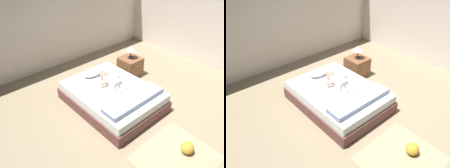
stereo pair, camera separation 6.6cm
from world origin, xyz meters
TOP-DOWN VIEW (x-y plane):
  - ground_plane at (0.00, 0.00)m, footprint 8.00×8.00m
  - wall_behind_bed at (0.00, 3.00)m, footprint 8.00×0.12m
  - bed at (-0.06, 0.73)m, footprint 1.40×1.88m
  - pillow at (-0.02, 1.37)m, footprint 0.48×0.28m
  - baby at (0.04, 0.89)m, footprint 0.51×0.67m
  - toothbrush at (0.25, 0.94)m, footprint 0.07×0.14m
  - nightstand at (1.08, 1.32)m, footprint 0.48×0.51m
  - lamp at (1.08, 1.32)m, footprint 0.23×0.23m
  - rug at (-0.20, -0.92)m, footprint 1.18×1.04m
  - toy_ball at (-0.00, -0.97)m, footprint 0.20×0.20m
  - blanket at (-0.06, 0.14)m, footprint 1.26×0.35m
  - baby_bottle at (0.18, 0.54)m, footprint 0.09×0.10m

SIDE VIEW (x-z plane):
  - ground_plane at x=0.00m, z-range 0.00..0.00m
  - rug at x=-0.20m, z-range 0.00..0.01m
  - toy_ball at x=0.00m, z-range 0.01..0.21m
  - bed at x=-0.06m, z-range 0.00..0.39m
  - nightstand at x=1.08m, z-range 0.00..0.45m
  - toothbrush at x=0.25m, z-range 0.39..0.42m
  - baby_bottle at x=0.18m, z-range 0.39..0.46m
  - blanket at x=-0.06m, z-range 0.40..0.49m
  - pillow at x=-0.02m, z-range 0.40..0.53m
  - baby at x=0.04m, z-range 0.38..0.56m
  - lamp at x=1.08m, z-range 0.53..0.84m
  - wall_behind_bed at x=0.00m, z-range 0.00..2.85m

